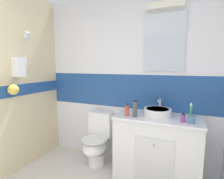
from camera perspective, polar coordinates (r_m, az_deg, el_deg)
wall_back_tiled at (r=2.68m, az=4.96°, el=2.98°), size 3.20×0.20×2.50m
vanity_cabinet at (r=2.48m, az=14.31°, el=-17.74°), size 1.05×0.55×0.85m
sink_basin at (r=2.33m, az=14.40°, el=-6.94°), size 0.35×0.39×0.19m
toilet at (r=2.78m, az=-4.75°, el=-16.00°), size 0.37×0.50×0.79m
toothbrush_cup at (r=2.15m, az=24.19°, el=-8.55°), size 0.08×0.08×0.23m
soap_dispenser at (r=2.25m, az=4.83°, el=-6.83°), size 0.05×0.05×0.17m
lotion_bottle_short at (r=2.16m, az=21.86°, el=-8.51°), size 0.05×0.05×0.11m
shampoo_bottle_tall at (r=2.21m, az=7.42°, el=-6.21°), size 0.05×0.05×0.21m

